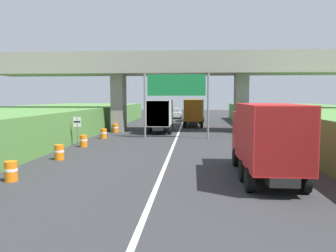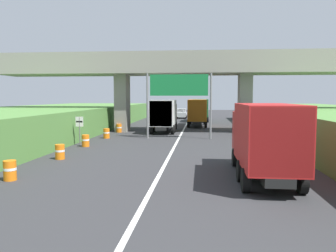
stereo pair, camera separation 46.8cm
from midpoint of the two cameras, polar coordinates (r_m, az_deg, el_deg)
The scene contains 14 objects.
lane_centre_stripe at distance 29.28m, azimuth 2.15°, elevation -2.42°, with size 0.20×96.80×0.01m, color white.
overpass_bridge at distance 36.23m, azimuth 2.87°, elevation 9.10°, with size 40.00×4.80×8.37m.
overhead_highway_sign at distance 30.16m, azimuth 2.31°, elevation 6.14°, with size 5.88×0.18×5.87m.
speed_limit_sign at distance 26.85m, azimuth -14.32°, elevation -0.07°, with size 0.60×0.08×2.23m.
truck_red at distance 15.87m, azimuth 16.75°, elevation -1.81°, with size 2.44×7.30×3.44m.
truck_black at distance 36.02m, azimuth -0.23°, elevation 2.04°, with size 2.44×7.30×3.44m.
truck_orange at distance 43.48m, azimuth 5.32°, elevation 2.51°, with size 2.44×7.30×3.44m.
truck_green at distance 52.25m, azimuth 5.78°, elevation 2.90°, with size 2.44×7.30×3.44m.
car_silver at distance 59.76m, azimuth 2.53°, elevation 2.14°, with size 1.86×4.10×1.72m.
construction_barrel_1 at distance 16.68m, azimuth -24.55°, elevation -6.86°, with size 0.57×0.57×0.90m.
construction_barrel_2 at distance 21.23m, azimuth -17.29°, elevation -4.19°, with size 0.57×0.57×0.90m.
construction_barrel_3 at distance 26.12m, azimuth -13.33°, elevation -2.43°, with size 0.57×0.57×0.90m.
construction_barrel_4 at distance 31.01m, azimuth -9.99°, elevation -1.23°, with size 0.57×0.57×0.90m.
construction_barrel_5 at distance 36.05m, azimuth -7.97°, elevation -0.36°, with size 0.57×0.57×0.90m.
Camera 2 is at (1.97, -0.57, 3.73)m, focal length 35.88 mm.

